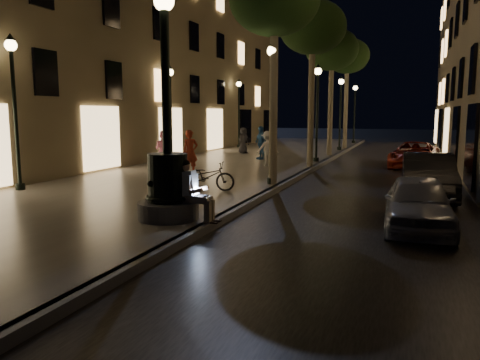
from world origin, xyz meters
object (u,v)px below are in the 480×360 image
at_px(tree_near, 274,1).
at_px(lamp_left_a, 14,92).
at_px(lamp_left_c, 239,104).
at_px(car_second, 428,176).
at_px(tree_third, 332,50).
at_px(lamp_curb_d, 355,106).
at_px(bicycle, 207,176).
at_px(lamp_left_b, 171,101).
at_px(fountain_lamppost, 168,175).
at_px(pedestrian_pink, 163,150).
at_px(pedestrian_dark, 243,140).
at_px(lamp_curb_c, 341,104).
at_px(tree_second, 313,29).
at_px(lamp_curb_b, 317,100).
at_px(car_third, 415,155).
at_px(pedestrian_blue, 261,143).
at_px(car_front, 418,203).
at_px(pedestrian_red, 190,152).
at_px(pedestrian_white, 268,148).
at_px(tree_far, 347,57).
at_px(stroller, 168,168).
at_px(lamp_curb_a, 272,94).
at_px(seated_man_laptop, 192,189).

bearing_deg(tree_near, lamp_left_a, -150.78).
distance_m(lamp_left_c, car_second, 20.21).
bearing_deg(tree_third, lamp_curb_d, 90.00).
relative_size(tree_near, car_second, 1.74).
height_order(lamp_left_a, bicycle, lamp_left_a).
bearing_deg(tree_near, lamp_left_b, 140.00).
bearing_deg(fountain_lamppost, pedestrian_pink, 119.98).
bearing_deg(pedestrian_dark, lamp_left_b, -175.28).
distance_m(lamp_curb_c, pedestrian_dark, 7.22).
height_order(tree_second, lamp_curb_b, tree_second).
distance_m(lamp_curb_b, pedestrian_dark, 6.57).
bearing_deg(tree_near, pedestrian_dark, 114.35).
distance_m(car_third, pedestrian_blue, 7.64).
bearing_deg(bicycle, car_front, -119.88).
distance_m(lamp_left_c, car_third, 14.16).
distance_m(lamp_curb_c, car_front, 20.99).
bearing_deg(lamp_left_c, bicycle, -72.72).
height_order(tree_near, lamp_curb_d, tree_near).
distance_m(tree_second, pedestrian_red, 8.03).
bearing_deg(fountain_lamppost, lamp_curb_c, 88.18).
bearing_deg(lamp_curb_c, fountain_lamppost, -91.82).
bearing_deg(lamp_curb_c, pedestrian_white, -99.04).
bearing_deg(lamp_curb_d, pedestrian_pink, -105.28).
height_order(car_third, pedestrian_pink, pedestrian_pink).
height_order(pedestrian_white, pedestrian_dark, pedestrian_white).
distance_m(lamp_curb_d, pedestrian_white, 18.96).
xyz_separation_m(lamp_curb_c, lamp_left_a, (-7.10, -20.00, 0.00)).
bearing_deg(tree_far, lamp_left_b, -120.89).
bearing_deg(lamp_curb_c, pedestrian_dark, -138.34).
bearing_deg(car_second, car_third, 90.23).
distance_m(lamp_curb_d, stroller, 25.33).
bearing_deg(lamp_curb_a, tree_near, 0.00).
relative_size(seated_man_laptop, pedestrian_white, 0.86).
bearing_deg(lamp_curb_c, lamp_left_a, -109.54).
distance_m(lamp_curb_c, lamp_left_b, 12.26).
bearing_deg(bicycle, pedestrian_white, -8.47).
relative_size(stroller, car_second, 0.24).
relative_size(lamp_left_c, pedestrian_dark, 3.08).
xyz_separation_m(tree_near, car_front, (4.63, -4.29, -5.63)).
distance_m(stroller, car_third, 12.51).
bearing_deg(stroller, car_third, 40.67).
bearing_deg(car_front, pedestrian_white, 121.79).
relative_size(lamp_curb_b, pedestrian_white, 2.99).
xyz_separation_m(lamp_curb_d, car_third, (4.65, -15.46, -2.61)).
bearing_deg(pedestrian_pink, tree_third, -118.61).
distance_m(pedestrian_red, pedestrian_dark, 10.28).
bearing_deg(lamp_left_a, lamp_left_b, 90.00).
xyz_separation_m(fountain_lamppost, pedestrian_dark, (-4.43, 17.44, -0.23)).
bearing_deg(pedestrian_dark, lamp_curb_d, 2.46).
distance_m(car_third, pedestrian_dark, 10.21).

